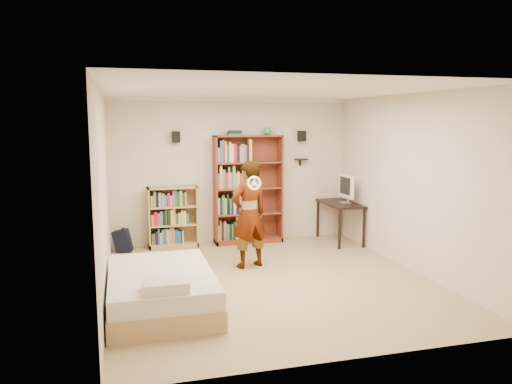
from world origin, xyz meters
TOP-DOWN VIEW (x-y plane):
  - ground at (0.00, 0.00)m, footprint 4.50×5.00m
  - room_shell at (0.00, 0.00)m, footprint 4.52×5.02m
  - crown_molding at (0.00, 0.00)m, footprint 4.50×5.00m
  - speaker_left at (-1.05, 2.40)m, footprint 0.14×0.12m
  - speaker_right at (1.35, 2.40)m, footprint 0.14×0.12m
  - wall_shelf at (1.35, 2.41)m, footprint 0.25×0.16m
  - tall_bookshelf at (0.26, 2.31)m, footprint 1.28×0.37m
  - low_bookshelf at (-1.15, 2.33)m, footprint 0.89×0.33m
  - computer_desk at (1.95, 1.89)m, footprint 0.56×1.11m
  - imac at (2.00, 1.80)m, footprint 0.12×0.54m
  - daybed at (-1.60, -0.64)m, footprint 1.27×1.95m
  - person at (-0.12, 0.75)m, footprint 0.71×0.57m
  - wii_wheel at (-0.12, 0.44)m, footprint 0.22×0.08m
  - navy_bag at (-2.05, 2.19)m, footprint 0.35×0.27m

SIDE VIEW (x-z plane):
  - ground at x=0.00m, z-range -0.01..0.01m
  - navy_bag at x=-2.05m, z-range 0.00..0.42m
  - daybed at x=-1.60m, z-range 0.00..0.57m
  - computer_desk at x=1.95m, z-range 0.00..0.76m
  - low_bookshelf at x=-1.15m, z-range 0.00..1.11m
  - person at x=-0.12m, z-range 0.00..1.69m
  - tall_bookshelf at x=0.26m, z-range 0.00..2.02m
  - imac at x=2.00m, z-range 0.76..1.29m
  - wii_wheel at x=-0.12m, z-range 1.26..1.48m
  - wall_shelf at x=1.35m, z-range 1.54..1.56m
  - room_shell at x=0.00m, z-range 0.41..3.12m
  - speaker_left at x=-1.05m, z-range 1.90..2.10m
  - speaker_right at x=1.35m, z-range 1.90..2.10m
  - crown_molding at x=0.00m, z-range 2.64..2.70m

